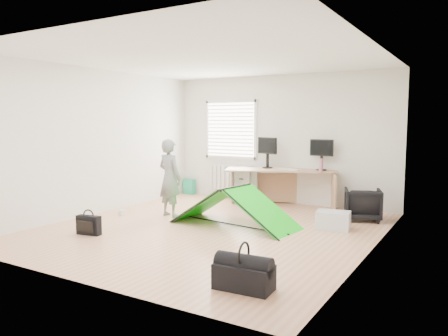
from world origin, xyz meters
The scene contains 18 objects.
ground centered at (0.00, 0.00, 0.00)m, with size 5.50×5.50×0.00m, color tan.
back_wall centered at (0.00, 2.75, 1.35)m, with size 5.00×0.02×2.70m, color silver.
window centered at (-1.20, 2.71, 1.55)m, with size 1.20×0.06×1.20m, color silver.
radiator centered at (-1.20, 2.67, 0.45)m, with size 1.00×0.12×0.60m, color silver.
desk centered at (0.20, 2.34, 0.38)m, with size 2.23×0.71×0.76m, color tan.
filing_cabinet centered at (-0.58, 2.39, 0.36)m, with size 0.47×0.63×0.73m, color #959799.
monitor_left centered at (-0.13, 2.40, 1.00)m, with size 0.49×0.11×0.47m, color black.
monitor_right centered at (0.97, 2.56, 0.99)m, with size 0.47×0.10×0.45m, color black.
keyboard centered at (0.41, 2.30, 0.77)m, with size 0.48×0.16×0.02m, color beige.
thermos centered at (1.05, 2.30, 0.89)m, with size 0.07×0.07×0.26m, color #B1637D.
office_chair centered at (1.96, 1.88, 0.28)m, with size 0.60×0.62×0.56m, color black.
person centered at (-1.15, 0.41, 0.71)m, with size 0.51×0.34×1.41m, color slate.
kite centered at (0.22, 0.36, 0.32)m, with size 2.09×0.91×0.65m, color #13D216, non-canonical shape.
storage_crate centered at (1.71, 0.96, 0.15)m, with size 0.52×0.36×0.29m, color silver.
tote_bag centered at (-2.30, 2.63, 0.18)m, with size 0.30×0.13×0.36m, color #22A879.
laptop_bag centered at (-1.41, -1.29, 0.15)m, with size 0.39×0.12×0.29m, color black.
white_box centered at (-1.99, 0.03, 0.05)m, with size 0.09×0.09×0.09m, color silver.
duffel_bag centered at (1.67, -2.02, 0.13)m, with size 0.60×0.31×0.26m, color black.
Camera 1 is at (3.71, -5.85, 1.71)m, focal length 35.00 mm.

